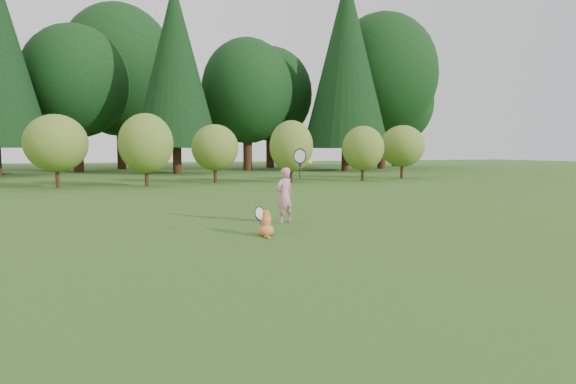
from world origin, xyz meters
name	(u,v)px	position (x,y,z in m)	size (l,w,h in m)	color
ground	(293,246)	(0.00, 0.00, 0.00)	(100.00, 100.00, 0.00)	#2A4E16
shrub_row	(182,149)	(0.00, 13.00, 1.40)	(28.00, 3.00, 2.80)	olive
woodland_backdrop	(159,44)	(0.00, 23.00, 7.50)	(48.00, 10.00, 15.00)	black
child	(285,194)	(0.60, 2.10, 0.55)	(0.61, 0.41, 1.56)	pink
cat	(266,222)	(-0.14, 0.90, 0.22)	(0.43, 0.62, 0.58)	#BF4924
tennis_ball	(309,162)	(0.40, 0.38, 1.18)	(0.07, 0.07, 0.07)	#CBDD1A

